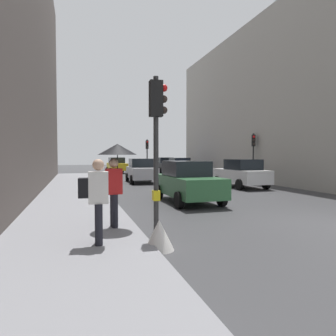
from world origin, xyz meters
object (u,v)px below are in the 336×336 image
at_px(traffic_light_far_median, 147,151).
at_px(pedestrian_with_black_backpack, 96,196).
at_px(car_white_compact, 241,173).
at_px(warning_sign_triangle, 159,235).
at_px(car_dark_suv, 164,165).
at_px(traffic_light_near_left, 157,128).
at_px(car_blue_van, 179,167).
at_px(pedestrian_with_umbrella, 116,162).
at_px(traffic_light_mid_street, 253,149).
at_px(car_yellow_taxi, 117,165).
at_px(car_green_estate, 188,182).
at_px(car_silver_hatchback, 141,171).

height_order(traffic_light_far_median, pedestrian_with_black_backpack, traffic_light_far_median).
bearing_deg(car_white_compact, traffic_light_far_median, 102.78).
distance_m(traffic_light_far_median, warning_sign_triangle, 24.69).
distance_m(car_dark_suv, pedestrian_with_black_backpack, 29.59).
bearing_deg(traffic_light_near_left, warning_sign_triangle, -101.76).
relative_size(traffic_light_near_left, car_dark_suv, 0.91).
bearing_deg(pedestrian_with_black_backpack, car_dark_suv, 71.35).
height_order(pedestrian_with_black_backpack, warning_sign_triangle, pedestrian_with_black_backpack).
distance_m(traffic_light_near_left, car_blue_van, 23.67).
relative_size(pedestrian_with_umbrella, pedestrian_with_black_backpack, 1.21).
bearing_deg(traffic_light_mid_street, traffic_light_near_left, -129.77).
distance_m(traffic_light_mid_street, traffic_light_near_left, 16.55).
xyz_separation_m(car_dark_suv, pedestrian_with_umbrella, (-8.86, -26.56, 0.96)).
relative_size(traffic_light_mid_street, car_white_compact, 0.85).
relative_size(traffic_light_near_left, pedestrian_with_umbrella, 1.80).
distance_m(car_white_compact, car_yellow_taxi, 19.05).
relative_size(car_white_compact, car_dark_suv, 1.00).
xyz_separation_m(car_dark_suv, warning_sign_triangle, (-8.19, -28.29, -0.55)).
bearing_deg(car_green_estate, traffic_light_mid_street, 43.37).
bearing_deg(pedestrian_with_black_backpack, traffic_light_mid_street, 47.88).
relative_size(car_silver_hatchback, car_blue_van, 1.02).
bearing_deg(car_blue_van, warning_sign_triangle, -109.68).
distance_m(traffic_light_far_median, car_yellow_taxi, 5.85).
bearing_deg(traffic_light_mid_street, car_dark_suv, 99.93).
bearing_deg(car_white_compact, pedestrian_with_umbrella, -134.23).
xyz_separation_m(traffic_light_near_left, pedestrian_with_umbrella, (-0.85, 0.88, -0.82)).
bearing_deg(traffic_light_far_median, car_white_compact, -77.22).
height_order(car_silver_hatchback, car_blue_van, same).
xyz_separation_m(pedestrian_with_umbrella, pedestrian_with_black_backpack, (-0.60, -1.47, -0.68)).
distance_m(traffic_light_far_median, car_white_compact, 13.61).
bearing_deg(traffic_light_mid_street, pedestrian_with_black_backpack, -132.12).
distance_m(traffic_light_near_left, car_dark_suv, 28.64).
bearing_deg(warning_sign_triangle, traffic_light_near_left, 78.24).
bearing_deg(car_green_estate, traffic_light_far_median, 82.66).
relative_size(traffic_light_far_median, car_yellow_taxi, 0.84).
height_order(traffic_light_mid_street, car_white_compact, traffic_light_mid_street).
bearing_deg(traffic_light_near_left, pedestrian_with_black_backpack, -157.83).
bearing_deg(car_blue_van, car_dark_suv, 90.56).
relative_size(traffic_light_near_left, car_yellow_taxi, 0.91).
bearing_deg(pedestrian_with_umbrella, car_silver_hatchback, 75.78).
distance_m(traffic_light_near_left, car_yellow_taxi, 28.47).
relative_size(traffic_light_mid_street, car_dark_suv, 0.85).
xyz_separation_m(traffic_light_near_left, car_white_compact, (8.03, 10.00, -1.78)).
xyz_separation_m(car_dark_suv, car_yellow_taxi, (-5.34, 0.85, 0.00)).
bearing_deg(car_green_estate, warning_sign_triangle, -115.34).
bearing_deg(car_dark_suv, traffic_light_mid_street, -80.07).
relative_size(traffic_light_far_median, car_silver_hatchback, 0.84).
bearing_deg(pedestrian_with_umbrella, pedestrian_with_black_backpack, -112.28).
xyz_separation_m(traffic_light_near_left, pedestrian_with_black_backpack, (-1.45, -0.59, -1.50)).
bearing_deg(car_silver_hatchback, pedestrian_with_umbrella, -104.22).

